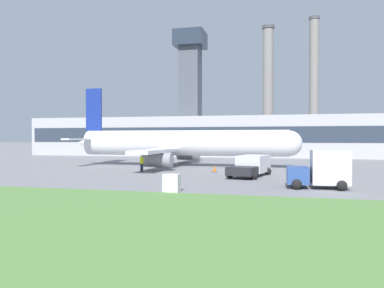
# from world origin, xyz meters

# --- Properties ---
(ground_plane) EXTENTS (400.00, 400.00, 0.00)m
(ground_plane) POSITION_xyz_m (0.00, 0.00, 0.00)
(ground_plane) COLOR gray
(terminal_building) EXTENTS (71.90, 13.59, 24.42)m
(terminal_building) POSITION_xyz_m (-0.27, 31.51, 4.25)
(terminal_building) COLOR #B2B2B7
(terminal_building) RESTS_ON ground_plane
(smokestack_left) EXTENTS (3.45, 3.45, 35.21)m
(smokestack_left) POSITION_xyz_m (8.76, 67.95, 17.74)
(smokestack_left) COLOR gray
(smokestack_left) RESTS_ON ground_plane
(smokestack_right) EXTENTS (2.86, 2.86, 36.53)m
(smokestack_right) POSITION_xyz_m (21.09, 67.24, 18.38)
(smokestack_right) COLOR gray
(smokestack_right) RESTS_ON ground_plane
(airplane) EXTENTS (28.36, 23.15, 9.85)m
(airplane) POSITION_xyz_m (0.92, 3.67, 2.76)
(airplane) COLOR white
(airplane) RESTS_ON ground_plane
(pushback_tug) EXTENTS (3.60, 2.63, 1.95)m
(pushback_tug) POSITION_xyz_m (18.91, 3.98, 0.86)
(pushback_tug) COLOR gray
(pushback_tug) RESTS_ON ground_plane
(baggage_truck) EXTENTS (3.74, 6.61, 1.85)m
(baggage_truck) POSITION_xyz_m (10.51, -6.04, 0.95)
(baggage_truck) COLOR #232328
(baggage_truck) RESTS_ON ground_plane
(fuel_truck) EXTENTS (4.13, 2.87, 2.64)m
(fuel_truck) POSITION_xyz_m (15.98, -13.18, 1.27)
(fuel_truck) COLOR #2D4C93
(fuel_truck) RESTS_ON ground_plane
(ground_crew_person) EXTENTS (0.48, 0.48, 1.72)m
(ground_crew_person) POSITION_xyz_m (-0.77, -4.42, 0.88)
(ground_crew_person) COLOR #23283D
(ground_crew_person) RESTS_ON ground_plane
(traffic_cone_near_nose) EXTENTS (0.49, 0.49, 0.53)m
(traffic_cone_near_nose) POSITION_xyz_m (14.23, -3.42, 0.24)
(traffic_cone_near_nose) COLOR black
(traffic_cone_near_nose) RESTS_ON ground_plane
(traffic_cone_wingtip) EXTENTS (0.50, 0.50, 0.73)m
(traffic_cone_wingtip) POSITION_xyz_m (6.54, -2.92, 0.34)
(traffic_cone_wingtip) COLOR black
(traffic_cone_wingtip) RESTS_ON ground_plane
(utility_cabinet) EXTENTS (1.02, 0.78, 1.16)m
(utility_cabinet) POSITION_xyz_m (6.44, -17.40, 0.58)
(utility_cabinet) COLOR silver
(utility_cabinet) RESTS_ON ground_plane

